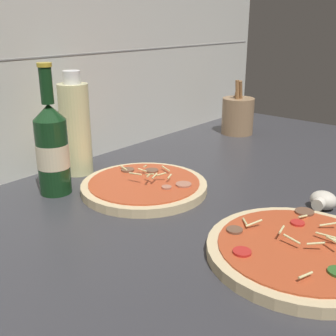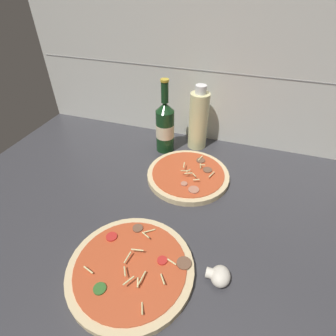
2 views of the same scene
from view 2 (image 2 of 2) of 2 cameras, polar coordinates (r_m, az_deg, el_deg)
name	(u,v)px [view 2 (image 2 of 2)]	position (r cm, az deg, el deg)	size (l,w,h in cm)	color
counter_slab	(198,224)	(77.34, 6.55, -11.98)	(160.00, 90.00, 2.50)	#38383D
tile_backsplash	(234,73)	(100.06, 14.08, 19.36)	(160.00, 1.13, 60.00)	silver
pizza_near	(131,269)	(66.54, -8.08, -20.86)	(29.85, 29.85, 4.10)	beige
pizza_far	(188,175)	(89.18, 4.39, -1.54)	(27.62, 27.62, 4.78)	beige
beer_bottle	(165,126)	(98.44, -0.65, 9.09)	(6.89, 6.89, 27.71)	#143819
oil_bottle	(198,120)	(100.73, 6.65, 10.33)	(7.21, 7.21, 24.71)	beige
mushroom_left	(219,276)	(65.19, 11.06, -22.04)	(5.56, 5.30, 3.71)	white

